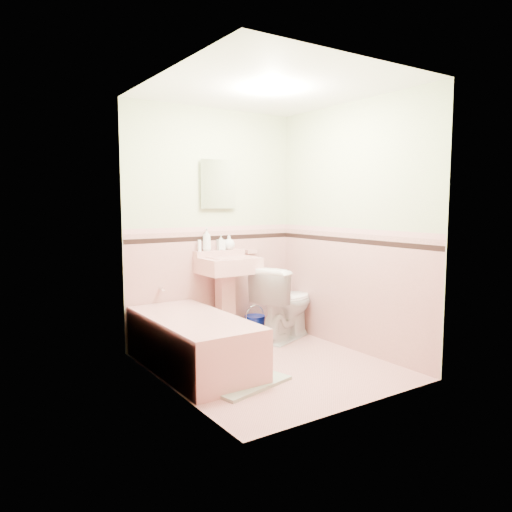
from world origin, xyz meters
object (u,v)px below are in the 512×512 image
sink (228,300)px  soap_bottle_right (229,242)px  medicine_cabinet (218,184)px  soap_bottle_mid (221,242)px  soap_bottle_left (207,239)px  bathtub (193,344)px  shoe (241,378)px  toilet (285,302)px  bucket (255,326)px

sink → soap_bottle_right: 0.65m
medicine_cabinet → soap_bottle_mid: size_ratio=2.80×
soap_bottle_left → soap_bottle_mid: 0.18m
bathtub → soap_bottle_mid: (0.70, 0.71, 0.85)m
shoe → toilet: bearing=57.7°
bucket → shoe: 1.52m
sink → soap_bottle_left: bearing=130.7°
soap_bottle_mid → bucket: bearing=-14.6°
bathtub → toilet: toilet is taller
bathtub → soap_bottle_right: size_ratio=9.30×
toilet → bucket: 0.46m
medicine_cabinet → soap_bottle_left: bearing=-169.0°
bathtub → shoe: 0.62m
toilet → shoe: size_ratio=6.17×
sink → shoe: sink is taller
soap_bottle_mid → soap_bottle_right: 0.10m
soap_bottle_mid → soap_bottle_left: bearing=180.0°
soap_bottle_mid → soap_bottle_right: bearing=0.0°
soap_bottle_mid → shoe: bearing=-113.3°
soap_bottle_right → bucket: soap_bottle_right is taller
medicine_cabinet → bucket: size_ratio=2.01×
sink → toilet: size_ratio=1.13×
bathtub → medicine_cabinet: size_ratio=3.21×
bathtub → soap_bottle_right: soap_bottle_right is taller
bathtub → toilet: bearing=14.3°
sink → soap_bottle_right: soap_bottle_right is taller
medicine_cabinet → soap_bottle_mid: 0.63m
soap_bottle_right → shoe: 1.77m
bathtub → bucket: bearing=29.6°
soap_bottle_mid → soap_bottle_right: soap_bottle_mid is taller
soap_bottle_right → sink: bearing=-124.1°
soap_bottle_left → bathtub: bearing=-126.5°
soap_bottle_left → bucket: (0.55, -0.10, -1.00)m
bathtub → soap_bottle_mid: 1.31m
sink → soap_bottle_mid: size_ratio=5.56×
soap_bottle_mid → bucket: size_ratio=0.72×
soap_bottle_right → shoe: soap_bottle_right is taller
soap_bottle_right → toilet: bearing=-38.7°
soap_bottle_right → shoe: size_ratio=1.22×
bathtub → sink: size_ratio=1.62×
bathtub → soap_bottle_left: size_ratio=6.19×
sink → medicine_cabinet: size_ratio=1.98×
soap_bottle_right → bathtub: bearing=-138.5°
soap_bottle_right → toilet: 0.90m
sink → soap_bottle_mid: bearing=83.7°
medicine_cabinet → toilet: 1.48m
sink → soap_bottle_right: (0.12, 0.18, 0.61)m
bathtub → sink: sink is taller
sink → toilet: (0.60, -0.20, -0.06)m
toilet → medicine_cabinet: bearing=33.3°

